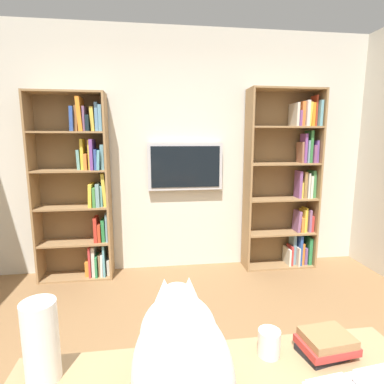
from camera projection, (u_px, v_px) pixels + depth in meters
The scene contains 8 objects.
wall_back at pixel (180, 153), 3.51m from camera, with size 4.52×0.06×2.70m, color beige.
bookshelf_left at pixel (289, 182), 3.57m from camera, with size 0.84×0.28×2.05m.
bookshelf_right at pixel (81, 187), 3.26m from camera, with size 0.77×0.28×1.98m.
wall_mounted_tv at pixel (185, 167), 3.46m from camera, with size 0.84×0.07×0.53m.
cat at pixel (181, 357), 0.86m from camera, with size 0.27×0.58×0.35m.
paper_towel_roll at pixel (41, 341), 0.98m from camera, with size 0.11×0.11×0.27m, color white.
coffee_mug at pixel (269, 343), 1.11m from camera, with size 0.08×0.08×0.10m, color white.
desk_book_stack at pixel (325, 344), 1.11m from camera, with size 0.20×0.16×0.08m.
Camera 1 is at (0.33, 1.29, 1.51)m, focal length 28.71 mm.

